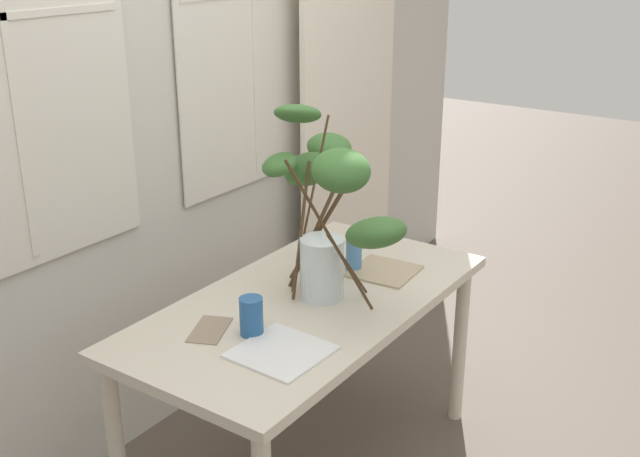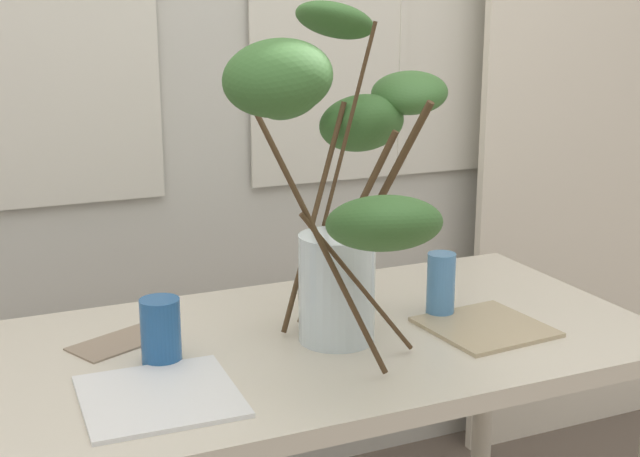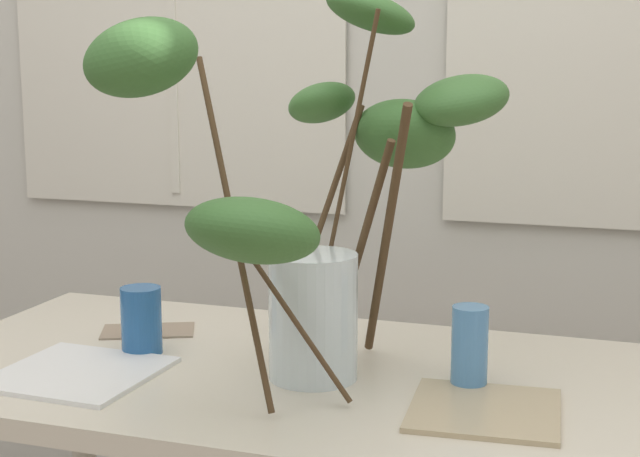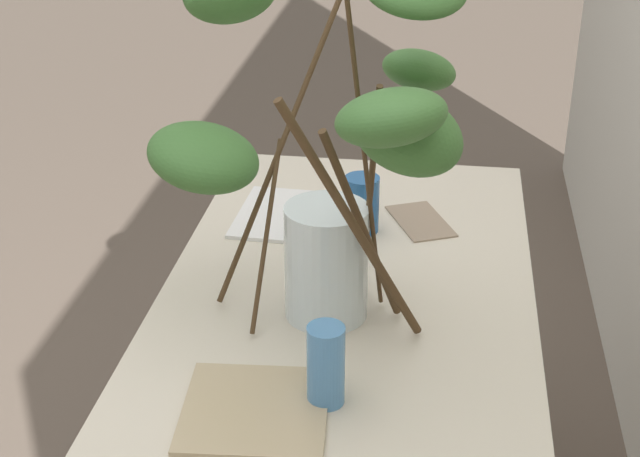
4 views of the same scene
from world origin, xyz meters
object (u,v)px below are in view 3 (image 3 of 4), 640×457
object	(u,v)px
dining_table	(296,415)
vase_with_branches	(315,182)
drinking_glass_blue_right	(470,347)
plate_square_right	(485,410)
plate_square_left	(78,373)
drinking_glass_blue_left	(142,320)

from	to	relation	value
dining_table	vase_with_branches	distance (m)	0.44
drinking_glass_blue_right	plate_square_right	size ratio (longest dim) A/B	0.61
vase_with_branches	plate_square_left	size ratio (longest dim) A/B	2.63
drinking_glass_blue_right	drinking_glass_blue_left	bearing A→B (deg)	-179.70
plate_square_left	plate_square_right	bearing A→B (deg)	3.90
dining_table	drinking_glass_blue_right	xyz separation A→B (m)	(0.31, 0.01, 0.16)
vase_with_branches	drinking_glass_blue_left	bearing A→B (deg)	172.14
vase_with_branches	drinking_glass_blue_left	distance (m)	0.47
drinking_glass_blue_right	vase_with_branches	bearing A→B (deg)	-168.22
vase_with_branches	drinking_glass_blue_left	size ratio (longest dim) A/B	5.48
drinking_glass_blue_right	plate_square_left	distance (m)	0.69
dining_table	plate_square_right	size ratio (longest dim) A/B	6.12
dining_table	vase_with_branches	bearing A→B (deg)	-42.30
drinking_glass_blue_left	drinking_glass_blue_right	bearing A→B (deg)	0.30
drinking_glass_blue_right	plate_square_right	bearing A→B (deg)	-67.79
dining_table	drinking_glass_blue_left	bearing A→B (deg)	179.65
plate_square_left	dining_table	bearing A→B (deg)	23.22
dining_table	plate_square_right	world-z (taller)	plate_square_right
vase_with_branches	drinking_glass_blue_left	world-z (taller)	vase_with_branches
drinking_glass_blue_left	plate_square_left	world-z (taller)	drinking_glass_blue_left
vase_with_branches	plate_square_left	distance (m)	0.55
drinking_glass_blue_left	drinking_glass_blue_right	xyz separation A→B (m)	(0.63, 0.00, 0.01)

